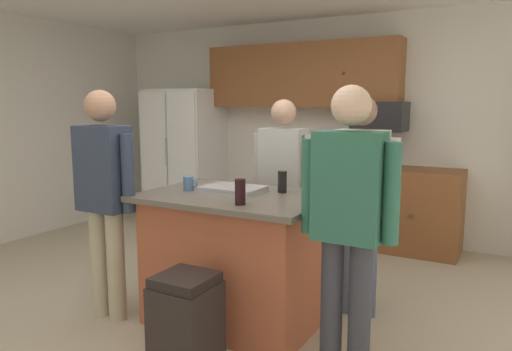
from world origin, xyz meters
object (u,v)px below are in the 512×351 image
object	(u,v)px
serving_tray	(233,189)
refrigerator	(185,156)
person_host_foreground	(348,213)
glass_pilsner	(240,192)
kitchen_island	(236,258)
trash_bin	(186,325)
person_elder_center	(104,189)
tumbler_amber	(282,182)
microwave_over_range	(380,117)
mug_ceramic_white	(189,183)
person_guest_left	(359,191)
person_guest_right	(283,181)

from	to	relation	value
serving_tray	refrigerator	bearing A→B (deg)	133.99
person_host_foreground	glass_pilsner	size ratio (longest dim) A/B	10.31
kitchen_island	glass_pilsner	bearing A→B (deg)	-53.50
glass_pilsner	trash_bin	distance (m)	0.87
glass_pilsner	person_elder_center	bearing A→B (deg)	-173.50
tumbler_amber	kitchen_island	bearing A→B (deg)	-140.36
microwave_over_range	refrigerator	bearing A→B (deg)	-177.40
mug_ceramic_white	microwave_over_range	bearing A→B (deg)	73.13
refrigerator	person_elder_center	xyz separation A→B (m)	(1.36, -2.72, 0.09)
person_elder_center	mug_ceramic_white	world-z (taller)	person_elder_center
refrigerator	trash_bin	bearing A→B (deg)	-52.50
kitchen_island	person_elder_center	distance (m)	1.08
microwave_over_range	person_elder_center	world-z (taller)	person_elder_center
tumbler_amber	person_guest_left	bearing A→B (deg)	35.51
refrigerator	person_guest_right	distance (m)	2.67
kitchen_island	tumbler_amber	size ratio (longest dim) A/B	8.28
microwave_over_range	person_guest_right	world-z (taller)	person_guest_right
kitchen_island	person_host_foreground	xyz separation A→B (m)	(0.94, -0.30, 0.50)
mug_ceramic_white	person_host_foreground	bearing A→B (deg)	-11.10
refrigerator	serving_tray	size ratio (longest dim) A/B	4.04
person_host_foreground	glass_pilsner	xyz separation A→B (m)	(-0.72, 0.01, 0.05)
serving_tray	trash_bin	size ratio (longest dim) A/B	0.72
person_guest_left	refrigerator	bearing A→B (deg)	-67.62
person_guest_left	mug_ceramic_white	distance (m)	1.27
tumbler_amber	mug_ceramic_white	xyz separation A→B (m)	(-0.64, -0.26, -0.03)
person_guest_right	trash_bin	distance (m)	1.69
mug_ceramic_white	glass_pilsner	bearing A→B (deg)	-22.42
kitchen_island	person_guest_left	world-z (taller)	person_guest_left
refrigerator	microwave_over_range	bearing A→B (deg)	2.60
person_guest_right	person_host_foreground	distance (m)	1.47
person_guest_left	glass_pilsner	xyz separation A→B (m)	(-0.52, -0.84, 0.08)
person_host_foreground	mug_ceramic_white	size ratio (longest dim) A/B	13.95
kitchen_island	person_elder_center	size ratio (longest dim) A/B	0.78
mug_ceramic_white	refrigerator	bearing A→B (deg)	128.19
tumbler_amber	serving_tray	world-z (taller)	tumbler_amber
person_elder_center	mug_ceramic_white	xyz separation A→B (m)	(0.49, 0.37, 0.03)
person_guest_left	trash_bin	bearing A→B (deg)	27.27
person_elder_center	refrigerator	bearing A→B (deg)	91.18
refrigerator	person_elder_center	size ratio (longest dim) A/B	1.05
refrigerator	tumbler_amber	world-z (taller)	refrigerator
person_host_foreground	person_elder_center	xyz separation A→B (m)	(-1.80, -0.11, -0.00)
mug_ceramic_white	trash_bin	distance (m)	1.11
serving_tray	person_guest_left	bearing A→B (deg)	31.67
person_elder_center	serving_tray	distance (m)	0.94
person_guest_right	kitchen_island	bearing A→B (deg)	0.00
person_host_foreground	glass_pilsner	distance (m)	0.72
person_guest_right	glass_pilsner	xyz separation A→B (m)	(0.23, -1.10, 0.10)
refrigerator	trash_bin	size ratio (longest dim) A/B	2.92
tumbler_amber	mug_ceramic_white	distance (m)	0.70
person_elder_center	mug_ceramic_white	size ratio (longest dim) A/B	13.89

